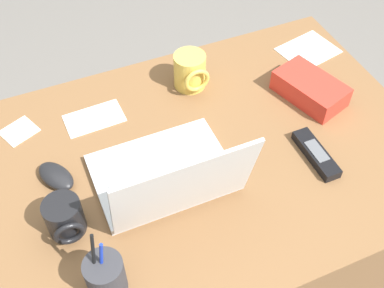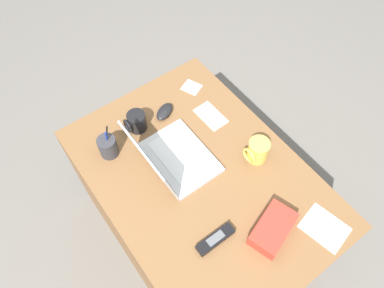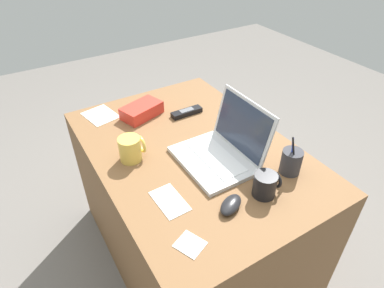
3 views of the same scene
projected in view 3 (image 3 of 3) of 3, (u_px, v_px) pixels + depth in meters
ground_plane at (192, 248)px, 1.83m from camera, size 6.00×6.00×0.00m
desk at (192, 205)px, 1.62m from camera, size 1.14×0.80×0.70m
laptop at (222, 149)px, 1.33m from camera, size 0.33×0.29×0.24m
computer_mouse at (231, 205)px, 1.13m from camera, size 0.10×0.12×0.03m
coffee_mug_white at (131, 149)px, 1.32m from camera, size 0.09×0.10×0.10m
coffee_mug_tall at (265, 185)px, 1.16m from camera, size 0.08×0.09×0.09m
cordless_phone at (187, 112)px, 1.63m from camera, size 0.04×0.16×0.03m
pen_holder at (291, 162)px, 1.26m from camera, size 0.08×0.08×0.18m
snack_bag at (142, 110)px, 1.60m from camera, size 0.17×0.22×0.06m
paper_note_near_laptop at (190, 244)px, 1.02m from camera, size 0.11×0.10×0.00m
paper_note_left at (170, 201)px, 1.16m from camera, size 0.16×0.10×0.00m
paper_note_right at (101, 115)px, 1.62m from camera, size 0.19×0.16×0.00m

